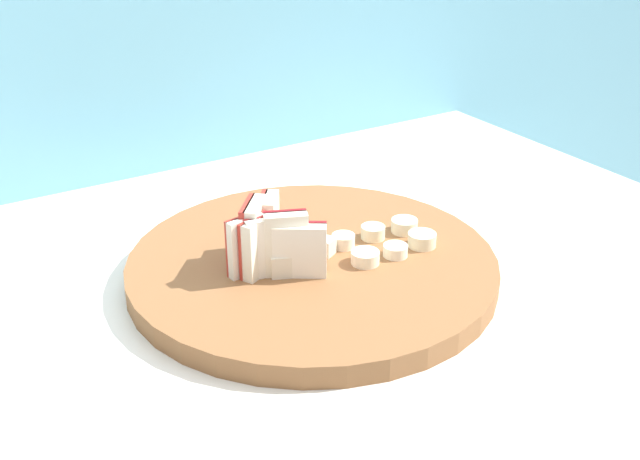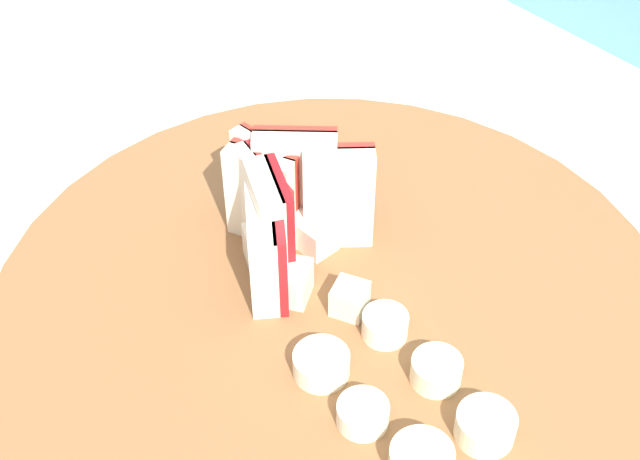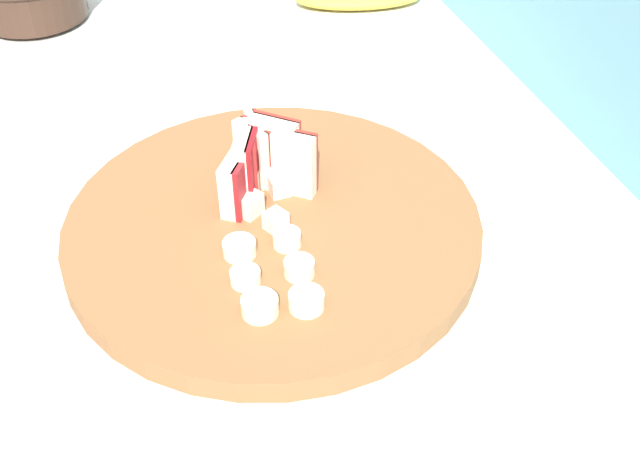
{
  "view_description": "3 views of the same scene",
  "coord_description": "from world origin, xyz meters",
  "views": [
    {
      "loc": [
        -0.26,
        -0.5,
        1.26
      ],
      "look_at": [
        0.11,
        0.11,
        0.91
      ],
      "focal_mm": 44.1,
      "sensor_mm": 36.0,
      "label": 1
    },
    {
      "loc": [
        0.33,
        -0.12,
        1.24
      ],
      "look_at": [
        0.07,
        0.09,
        0.93
      ],
      "focal_mm": 49.46,
      "sensor_mm": 36.0,
      "label": 2
    },
    {
      "loc": [
        0.6,
        -0.03,
        1.33
      ],
      "look_at": [
        0.12,
        0.11,
        0.9
      ],
      "focal_mm": 43.84,
      "sensor_mm": 36.0,
      "label": 3
    }
  ],
  "objects": [
    {
      "name": "banana_slice_rows",
      "position": [
        0.16,
        0.06,
        0.91
      ],
      "size": [
        0.1,
        0.07,
        0.01
      ],
      "color": "#F4EAC6",
      "rests_on": "cutting_board"
    },
    {
      "name": "tile_backsplash",
      "position": [
        0.0,
        0.44,
        0.63
      ],
      "size": [
        2.4,
        0.04,
        1.26
      ],
      "primitive_type": "cube",
      "color": "#6BADC6",
      "rests_on": "ground"
    },
    {
      "name": "apple_wedge_fan",
      "position": [
        0.04,
        0.08,
        0.93
      ],
      "size": [
        0.09,
        0.09,
        0.06
      ],
      "color": "maroon",
      "rests_on": "cutting_board"
    },
    {
      "name": "apple_dice_pile",
      "position": [
        0.06,
        0.08,
        0.91
      ],
      "size": [
        0.09,
        0.07,
        0.02
      ],
      "color": "#EFE5CC",
      "rests_on": "cutting_board"
    },
    {
      "name": "cutting_board",
      "position": [
        0.09,
        0.08,
        0.89
      ],
      "size": [
        0.36,
        0.36,
        0.02
      ],
      "primitive_type": "cylinder",
      "color": "brown",
      "rests_on": "tiled_countertop"
    }
  ]
}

